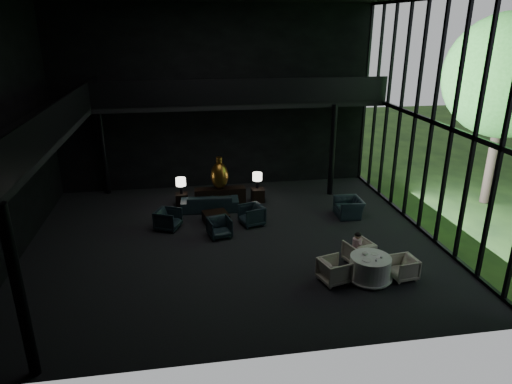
{
  "coord_description": "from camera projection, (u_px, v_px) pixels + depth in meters",
  "views": [
    {
      "loc": [
        -1.52,
        -14.32,
        7.18
      ],
      "look_at": [
        0.89,
        0.5,
        1.6
      ],
      "focal_mm": 32.0,
      "sensor_mm": 36.0,
      "label": 1
    }
  ],
  "objects": [
    {
      "name": "wall_back",
      "position": [
        216.0,
        100.0,
        20.14
      ],
      "size": [
        14.0,
        0.04,
        8.0
      ],
      "primitive_type": "cube",
      "color": "black",
      "rests_on": "ground"
    },
    {
      "name": "column_ne",
      "position": [
        332.0,
        151.0,
        19.71
      ],
      "size": [
        0.24,
        0.24,
        4.0
      ],
      "primitive_type": "cylinder",
      "color": "black",
      "rests_on": "floor"
    },
    {
      "name": "side_table_left",
      "position": [
        182.0,
        200.0,
        18.97
      ],
      "size": [
        0.5,
        0.5,
        0.55
      ],
      "primitive_type": "cube",
      "color": "black",
      "rests_on": "floor"
    },
    {
      "name": "bronze_urn",
      "position": [
        220.0,
        175.0,
        18.89
      ],
      "size": [
        0.72,
        0.72,
        1.35
      ],
      "color": "olive",
      "rests_on": "console"
    },
    {
      "name": "lounge_armchair_west",
      "position": [
        168.0,
        218.0,
        16.78
      ],
      "size": [
        1.12,
        1.15,
        0.91
      ],
      "primitive_type": "imported",
      "rotation": [
        0.0,
        0.0,
        1.15
      ],
      "color": "black",
      "rests_on": "floor"
    },
    {
      "name": "plate_a",
      "position": [
        367.0,
        260.0,
        13.16
      ],
      "size": [
        0.27,
        0.27,
        0.02
      ],
      "primitive_type": "cylinder",
      "rotation": [
        0.0,
        0.0,
        0.0
      ],
      "color": "white",
      "rests_on": "dining_table"
    },
    {
      "name": "wall_front",
      "position": [
        264.0,
        194.0,
        9.04
      ],
      "size": [
        14.0,
        0.04,
        8.0
      ],
      "primitive_type": "cube",
      "color": "black",
      "rests_on": "ground"
    },
    {
      "name": "lounge_armchair_east",
      "position": [
        252.0,
        213.0,
        17.14
      ],
      "size": [
        1.06,
        1.1,
        0.92
      ],
      "primitive_type": "imported",
      "rotation": [
        0.0,
        0.0,
        -1.28
      ],
      "color": "black",
      "rests_on": "floor"
    },
    {
      "name": "coffee_cup",
      "position": [
        381.0,
        257.0,
        13.27
      ],
      "size": [
        0.1,
        0.1,
        0.06
      ],
      "primitive_type": "cylinder",
      "rotation": [
        0.0,
        0.0,
        -0.3
      ],
      "color": "white",
      "rests_on": "saucer"
    },
    {
      "name": "railing_back",
      "position": [
        245.0,
        92.0,
        18.23
      ],
      "size": [
        12.0,
        0.06,
        1.0
      ],
      "primitive_type": "cube",
      "color": "black",
      "rests_on": "mezzanine_back"
    },
    {
      "name": "window_armchair",
      "position": [
        349.0,
        204.0,
        17.9
      ],
      "size": [
        0.75,
        1.15,
        1.0
      ],
      "primitive_type": "imported",
      "rotation": [
        0.0,
        0.0,
        -1.58
      ],
      "color": "black",
      "rests_on": "floor"
    },
    {
      "name": "dining_chair_east",
      "position": [
        403.0,
        267.0,
        13.56
      ],
      "size": [
        0.73,
        0.77,
        0.71
      ],
      "primitive_type": "imported",
      "rotation": [
        0.0,
        0.0,
        -1.45
      ],
      "color": "beige",
      "rests_on": "floor"
    },
    {
      "name": "child",
      "position": [
        357.0,
        242.0,
        14.24
      ],
      "size": [
        0.3,
        0.3,
        0.63
      ],
      "rotation": [
        0.0,
        0.0,
        3.14
      ],
      "color": "#F199C6",
      "rests_on": "dining_chair_north"
    },
    {
      "name": "column_sw",
      "position": [
        19.0,
        294.0,
        9.26
      ],
      "size": [
        0.24,
        0.24,
        4.0
      ],
      "primitive_type": "cylinder",
      "color": "black",
      "rests_on": "floor"
    },
    {
      "name": "mezzanine_left",
      "position": [
        33.0,
        136.0,
        13.69
      ],
      "size": [
        2.0,
        12.0,
        0.25
      ],
      "primitive_type": "cube",
      "color": "black",
      "rests_on": "wall_left"
    },
    {
      "name": "side_table_right",
      "position": [
        258.0,
        195.0,
        19.43
      ],
      "size": [
        0.52,
        0.52,
        0.58
      ],
      "primitive_type": "cube",
      "color": "black",
      "rests_on": "floor"
    },
    {
      "name": "lounge_armchair_south",
      "position": [
        219.0,
        226.0,
        16.17
      ],
      "size": [
        0.92,
        0.89,
        0.8
      ],
      "primitive_type": "imported",
      "rotation": [
        0.0,
        0.0,
        0.23
      ],
      "color": "black",
      "rests_on": "floor"
    },
    {
      "name": "floor",
      "position": [
        233.0,
        241.0,
        15.98
      ],
      "size": [
        14.0,
        12.0,
        0.02
      ],
      "primitive_type": "cube",
      "color": "black",
      "rests_on": "ground"
    },
    {
      "name": "plate_b",
      "position": [
        375.0,
        254.0,
        13.5
      ],
      "size": [
        0.21,
        0.21,
        0.01
      ],
      "primitive_type": "cylinder",
      "rotation": [
        0.0,
        0.0,
        -0.05
      ],
      "color": "white",
      "rests_on": "dining_table"
    },
    {
      "name": "table_lamp_right",
      "position": [
        257.0,
        177.0,
        19.26
      ],
      "size": [
        0.4,
        0.4,
        0.67
      ],
      "color": "black",
      "rests_on": "side_table_right"
    },
    {
      "name": "mezzanine_back",
      "position": [
        242.0,
        103.0,
        19.37
      ],
      "size": [
        12.0,
        2.0,
        0.25
      ],
      "primitive_type": "cube",
      "color": "black",
      "rests_on": "wall_back"
    },
    {
      "name": "column_nw",
      "position": [
        103.0,
        150.0,
        19.81
      ],
      "size": [
        0.24,
        0.24,
        4.0
      ],
      "primitive_type": "cylinder",
      "color": "black",
      "rests_on": "floor"
    },
    {
      "name": "table_lamp_left",
      "position": [
        181.0,
        183.0,
        18.7
      ],
      "size": [
        0.41,
        0.41,
        0.68
      ],
      "color": "black",
      "rests_on": "side_table_left"
    },
    {
      "name": "sofa",
      "position": [
        210.0,
        198.0,
        18.46
      ],
      "size": [
        2.64,
        0.9,
        1.02
      ],
      "primitive_type": "imported",
      "rotation": [
        0.0,
        0.0,
        3.09
      ],
      "color": "black",
      "rests_on": "floor"
    },
    {
      "name": "curtain_wall",
      "position": [
        433.0,
        122.0,
        15.63
      ],
      "size": [
        0.2,
        12.0,
        8.0
      ],
      "primitive_type": null,
      "color": "black",
      "rests_on": "ground"
    },
    {
      "name": "cereal_bowl",
      "position": [
        365.0,
        253.0,
        13.47
      ],
      "size": [
        0.17,
        0.17,
        0.09
      ],
      "primitive_type": "ellipsoid",
      "color": "white",
      "rests_on": "dining_table"
    },
    {
      "name": "railing_left",
      "position": [
        65.0,
        115.0,
        13.63
      ],
      "size": [
        0.06,
        12.0,
        1.0
      ],
      "primitive_type": "cube",
      "color": "black",
      "rests_on": "mezzanine_left"
    },
    {
      "name": "cream_pot",
      "position": [
        376.0,
        260.0,
        13.08
      ],
      "size": [
        0.06,
        0.06,
        0.07
      ],
      "primitive_type": "cylinder",
      "rotation": [
        0.0,
        0.0,
        0.04
      ],
      "color": "#99999E",
      "rests_on": "dining_table"
    },
    {
      "name": "dining_table",
      "position": [
        370.0,
        270.0,
        13.48
      ],
      "size": [
        1.35,
        1.35,
        0.75
      ],
      "color": "white",
      "rests_on": "floor"
    },
    {
      "name": "dining_chair_west",
      "position": [
        334.0,
        269.0,
        13.34
      ],
      "size": [
        0.96,
        0.99,
        0.84
      ],
      "primitive_type": "imported",
      "rotation": [
        0.0,
        0.0,
        1.84
      ],
      "color": "#B8B296",
      "rests_on": "floor"
    },
    {
      "name": "dining_chair_north",
      "position": [
        359.0,
        251.0,
        14.41
      ],
      "size": [
        1.0,
        0.96,
        0.84
      ],
      "primitive_type": "imported",
      "rotation": [
        0.0,
        0.0,
        3.42
      ],
      "color": "beige",
      "rests_on": "floor"
    },
    {
      "name": "coffee_table",
      "position": [
        216.0,
        218.0,
        17.39
      ],
      "size": [
        1.04,
        1.04,
        0.4
      ],
      "primitive_type": "cube",
      "rotation": [
        0.0,
        0.0,
        0.19
      ],
      "color": "black",
      "rests_on": "floor"
    },
    {
      "name": "console",
      "position": [
        220.0,
        196.0,
        19.22
      ],
      "size": [
        2.14,
        0.49,
        0.68
      ],
      "primitive_type": "cube",
      "color": "black",
      "rests_on": "floor"
    },
    {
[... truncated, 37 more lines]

